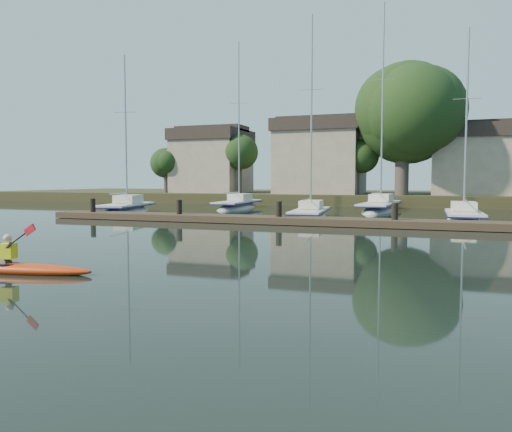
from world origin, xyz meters
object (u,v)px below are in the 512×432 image
(dock, at_px, (334,221))
(sailboat_6, at_px, (380,213))
(sailboat_5, at_px, (238,211))
(kayak, at_px, (13,266))
(sailboat_0, at_px, (126,215))
(sailboat_3, at_px, (464,225))
(sailboat_2, at_px, (310,221))

(dock, height_order, sailboat_6, sailboat_6)
(sailboat_5, height_order, sailboat_6, sailboat_6)
(kayak, relative_size, sailboat_0, 0.35)
(kayak, relative_size, sailboat_3, 0.36)
(sailboat_0, height_order, sailboat_3, sailboat_0)
(kayak, distance_m, dock, 16.65)
(kayak, relative_size, sailboat_5, 0.29)
(dock, relative_size, sailboat_3, 2.85)
(sailboat_3, relative_size, sailboat_5, 0.80)
(sailboat_2, relative_size, sailboat_5, 0.90)
(sailboat_0, xyz_separation_m, sailboat_6, (16.93, 8.30, 0.01))
(dock, distance_m, sailboat_5, 16.57)
(sailboat_0, relative_size, sailboat_2, 0.93)
(kayak, xyz_separation_m, dock, (5.10, 15.85, 0.04))
(sailboat_3, xyz_separation_m, sailboat_5, (-16.89, 8.06, -0.01))
(dock, relative_size, sailboat_0, 2.72)
(sailboat_5, bearing_deg, sailboat_3, -28.18)
(sailboat_6, bearing_deg, sailboat_2, -106.87)
(kayak, height_order, sailboat_3, sailboat_3)
(sailboat_0, relative_size, sailboat_5, 0.84)
(sailboat_2, height_order, sailboat_6, sailboat_6)
(kayak, xyz_separation_m, sailboat_5, (-5.39, 28.68, -0.35))
(dock, relative_size, sailboat_5, 2.29)
(kayak, bearing_deg, sailboat_2, 72.82)
(kayak, height_order, sailboat_5, sailboat_5)
(sailboat_5, bearing_deg, sailboat_6, -0.56)
(dock, xyz_separation_m, sailboat_5, (-10.49, 12.82, -0.39))
(sailboat_6, bearing_deg, sailboat_0, -150.97)
(sailboat_2, distance_m, sailboat_5, 11.86)
(dock, xyz_separation_m, sailboat_3, (6.40, 4.77, -0.38))
(sailboat_5, xyz_separation_m, sailboat_6, (11.43, 0.42, -0.01))
(sailboat_5, distance_m, sailboat_6, 11.44)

